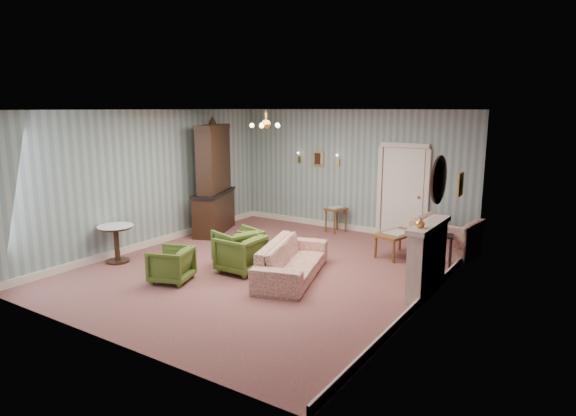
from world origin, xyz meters
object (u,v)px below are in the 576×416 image
Objects in this scene: olive_chair_a at (171,263)px; coffee_table at (397,244)px; olive_chair_c at (238,245)px; fireplace at (427,258)px; dresser at (213,176)px; side_table_black at (441,250)px; pedestal_table at (117,244)px; olive_chair_b at (241,252)px; wingback_chair at (447,231)px; sofa_chintz at (292,254)px.

coffee_table is (2.71, 3.52, -0.08)m from olive_chair_a.
olive_chair_c is 0.55× the size of fireplace.
dresser is 2.80× the size of coffee_table.
side_table_black is 0.82× the size of pedestal_table.
wingback_chair is (2.84, 3.02, 0.14)m from olive_chair_b.
wingback_chair is 0.67m from side_table_black.
coffee_table is at bearing 150.18° from olive_chair_c.
coffee_table is 1.61× the size of side_table_black.
wingback_chair is at bearing 136.94° from olive_chair_b.
dresser is 4.56m from coffee_table.
sofa_chintz is (1.23, -0.02, 0.04)m from olive_chair_c.
olive_chair_c is 1.05× the size of pedestal_table.
olive_chair_a is 0.31× the size of sofa_chintz.
side_table_black is (0.91, -0.07, 0.05)m from coffee_table.
side_table_black is (0.09, -0.63, -0.21)m from wingback_chair.
fireplace reaches higher than side_table_black.
olive_chair_a is 1.70m from pedestal_table.
coffee_table is at bearing 37.04° from pedestal_table.
sofa_chintz reaches higher than olive_chair_a.
dresser is at bearing -129.65° from olive_chair_b.
fireplace is (3.44, 0.54, 0.20)m from olive_chair_c.
dresser is (-2.37, 1.97, 0.98)m from olive_chair_b.
dresser is (-1.69, 3.03, 1.03)m from olive_chair_a.
wingback_chair is at bearing 148.08° from olive_chair_c.
side_table_black is (-0.21, 1.57, -0.28)m from fireplace.
pedestal_table reaches higher than olive_chair_a.
side_table_black is (3.23, 2.10, -0.08)m from olive_chair_c.
sofa_chintz is 3.58× the size of side_table_black.
wingback_chair is (3.52, 4.08, 0.18)m from olive_chair_a.
sofa_chintz is 0.80× the size of dresser.
wingback_chair is at bearing 36.62° from pedestal_table.
dresser is 2.99m from pedestal_table.
olive_chair_c is 0.28× the size of dresser.
sofa_chintz is at bearing -165.86° from fireplace.
dresser reaches higher than side_table_black.
coffee_table is at bearing -43.59° from sofa_chintz.
wingback_chair is at bearing -51.87° from sofa_chintz.
fireplace is 1.91× the size of pedestal_table.
sofa_chintz is (0.93, 0.27, 0.05)m from olive_chair_b.
pedestal_table is (0.00, -2.82, -0.99)m from dresser.
pedestal_table is at bearing -111.93° from dresser.
olive_chair_b is 1.24× the size of side_table_black.
side_table_black is at bearing -17.40° from dresser.
olive_chair_a reaches higher than side_table_black.
fireplace is 2.01m from coffee_table.
olive_chair_c is 3.49m from fireplace.
olive_chair_c is 0.65× the size of wingback_chair.
olive_chair_a is 4.99m from side_table_black.
olive_chair_a is at bearing -6.94° from pedestal_table.
olive_chair_a is 2.09m from sofa_chintz.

